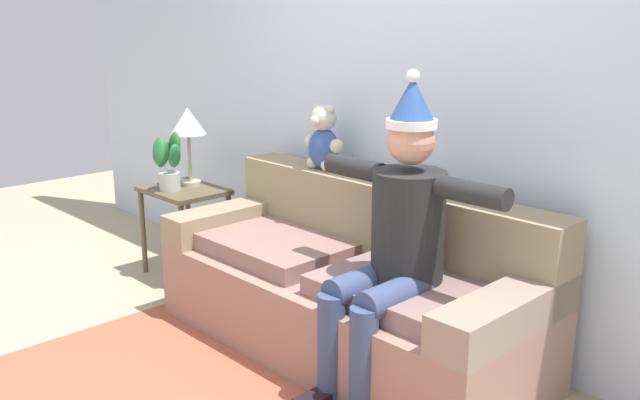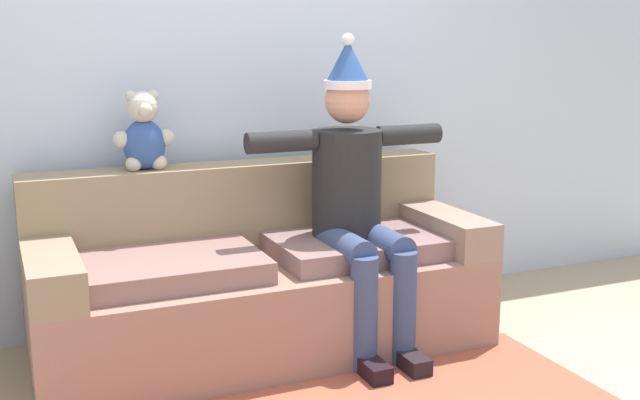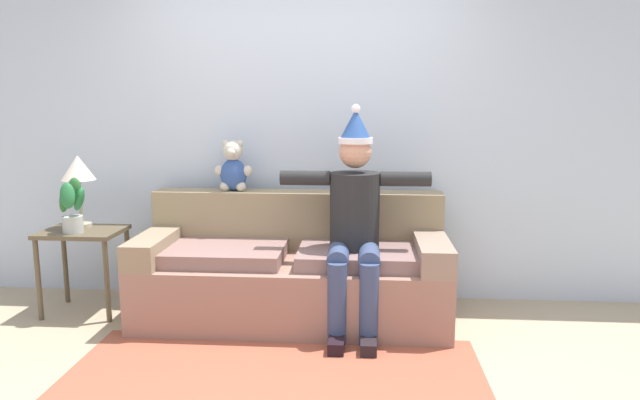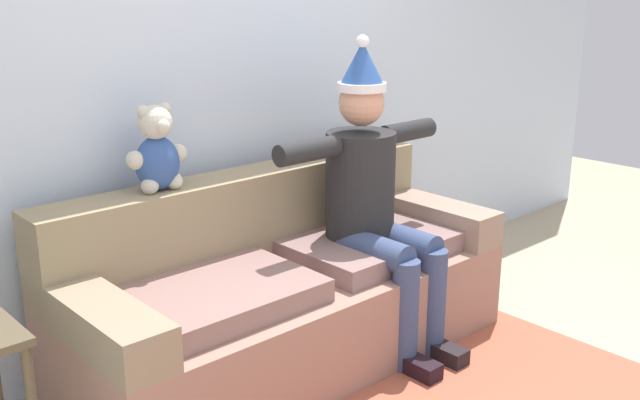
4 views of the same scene
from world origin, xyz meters
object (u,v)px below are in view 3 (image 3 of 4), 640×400
Objects in this scene: side_table at (83,244)px; potted_plant at (72,206)px; person_seated at (354,218)px; table_lamp at (78,171)px; teddy_bear at (233,168)px; couch at (293,270)px.

potted_plant is at bearing -96.49° from side_table.
person_seated is 2.04m from table_lamp.
table_lamp is 1.35× the size of potted_plant.
potted_plant reaches higher than side_table.
table_lamp is (-1.10, -0.20, -0.01)m from teddy_bear.
table_lamp is (-2.01, 0.23, 0.27)m from person_seated.
teddy_bear is at bearing 154.85° from person_seated.
couch is 1.72m from table_lamp.
potted_plant is (-1.98, 0.04, 0.04)m from person_seated.
teddy_bear is (-0.48, 0.26, 0.70)m from couch.
side_table is at bearing -178.92° from couch.
couch is 5.62× the size of teddy_bear.
couch is 0.63m from person_seated.
person_seated is at bearing -21.17° from couch.
potted_plant is (-1.54, -0.13, 0.47)m from couch.
table_lamp reaches higher than potted_plant.
couch is at bearing 158.83° from person_seated.
potted_plant is (0.03, -0.18, -0.22)m from table_lamp.
table_lamp reaches higher than side_table.
person_seated reaches higher than table_lamp.
teddy_bear is (-0.91, 0.43, 0.28)m from person_seated.
person_seated is 3.97× the size of teddy_bear.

